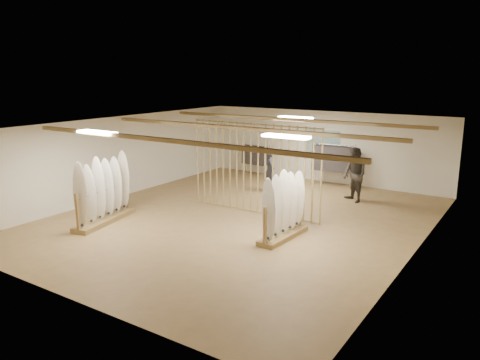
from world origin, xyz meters
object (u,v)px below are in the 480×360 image
Objects in this scene: shopper_b at (355,171)px; shopper_a at (270,168)px; clothing_rack_a at (255,155)px; rack_right at (283,216)px; rack_left at (104,201)px; clothing_rack_b at (333,159)px.

shopper_a is at bearing -137.92° from shopper_b.
clothing_rack_a is at bearing -162.70° from shopper_b.
shopper_a is at bearing 127.17° from rack_right.
rack_right is 5.00m from shopper_a.
rack_left reaches higher than clothing_rack_a.
rack_left reaches higher than shopper_a.
clothing_rack_a is 5.19m from shopper_b.
rack_left reaches higher than rack_right.
clothing_rack_b is at bearing 51.62° from rack_left.
clothing_rack_a is at bearing 130.33° from rack_right.
shopper_b reaches higher than shopper_a.
shopper_a is 3.10m from shopper_b.
rack_left is 6.21m from shopper_a.
rack_left is 8.66m from clothing_rack_b.
rack_right is 6.21m from clothing_rack_b.
clothing_rack_a is 3.51m from clothing_rack_b.
clothing_rack_b is at bearing 167.26° from shopper_b.
rack_left reaches higher than clothing_rack_b.
clothing_rack_b is 0.96× the size of shopper_a.
rack_right is 1.13× the size of clothing_rack_b.
clothing_rack_a is 0.80× the size of clothing_rack_b.
shopper_a is at bearing -41.85° from clothing_rack_a.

